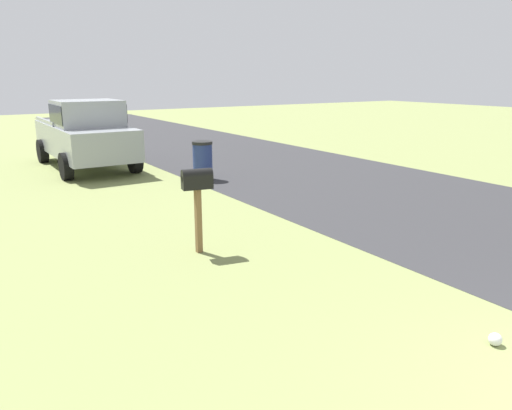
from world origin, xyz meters
TOP-DOWN VIEW (x-y plane):
  - road_asphalt at (6.00, -4.23)m, footprint 60.00×6.62m
  - mailbox at (6.18, 1.37)m, footprint 0.29×0.51m
  - pickup_truck at (14.85, 0.91)m, footprint 5.16×2.22m
  - trash_bin at (11.34, -1.30)m, footprint 0.56×0.56m
  - litter_bag_midfield_b at (1.90, -0.00)m, footprint 0.14×0.14m

SIDE VIEW (x-z plane):
  - road_asphalt at x=6.00m, z-range 0.00..0.01m
  - litter_bag_midfield_b at x=1.90m, z-range 0.00..0.14m
  - trash_bin at x=11.34m, z-range 0.00..1.06m
  - mailbox at x=6.18m, z-range 0.41..1.79m
  - pickup_truck at x=14.85m, z-range 0.06..2.15m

